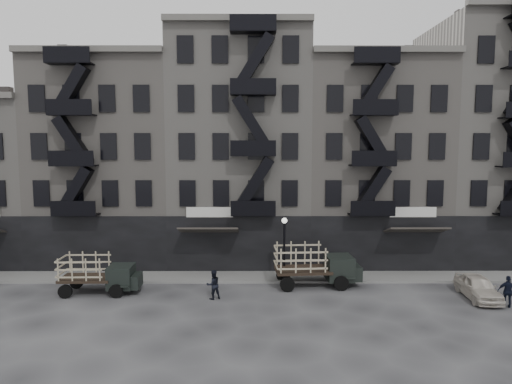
{
  "coord_description": "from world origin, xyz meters",
  "views": [
    {
      "loc": [
        1.09,
        -26.1,
        9.02
      ],
      "look_at": [
        1.19,
        4.0,
        5.79
      ],
      "focal_mm": 32.0,
      "sensor_mm": 36.0,
      "label": 1
    }
  ],
  "objects_px": {
    "stake_truck_east": "(315,262)",
    "pedestrian_mid": "(213,284)",
    "car_east": "(478,287)",
    "policeman": "(508,292)",
    "stake_truck_west": "(98,271)"
  },
  "relations": [
    {
      "from": "stake_truck_east",
      "to": "pedestrian_mid",
      "type": "relative_size",
      "value": 3.17
    },
    {
      "from": "pedestrian_mid",
      "to": "car_east",
      "type": "bearing_deg",
      "value": 154.33
    },
    {
      "from": "car_east",
      "to": "policeman",
      "type": "relative_size",
      "value": 2.26
    },
    {
      "from": "pedestrian_mid",
      "to": "stake_truck_west",
      "type": "bearing_deg",
      "value": -34.49
    },
    {
      "from": "car_east",
      "to": "policeman",
      "type": "bearing_deg",
      "value": -54.81
    },
    {
      "from": "stake_truck_west",
      "to": "pedestrian_mid",
      "type": "bearing_deg",
      "value": -9.57
    },
    {
      "from": "pedestrian_mid",
      "to": "policeman",
      "type": "xyz_separation_m",
      "value": [
        16.36,
        -1.41,
        0.02
      ]
    },
    {
      "from": "pedestrian_mid",
      "to": "policeman",
      "type": "relative_size",
      "value": 0.97
    },
    {
      "from": "car_east",
      "to": "pedestrian_mid",
      "type": "xyz_separation_m",
      "value": [
        -15.43,
        -0.06,
        0.18
      ]
    },
    {
      "from": "car_east",
      "to": "pedestrian_mid",
      "type": "height_order",
      "value": "pedestrian_mid"
    },
    {
      "from": "stake_truck_east",
      "to": "pedestrian_mid",
      "type": "bearing_deg",
      "value": -162.61
    },
    {
      "from": "stake_truck_west",
      "to": "pedestrian_mid",
      "type": "height_order",
      "value": "stake_truck_west"
    },
    {
      "from": "stake_truck_west",
      "to": "policeman",
      "type": "height_order",
      "value": "stake_truck_west"
    },
    {
      "from": "stake_truck_east",
      "to": "policeman",
      "type": "height_order",
      "value": "stake_truck_east"
    },
    {
      "from": "stake_truck_east",
      "to": "policeman",
      "type": "relative_size",
      "value": 3.08
    }
  ]
}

